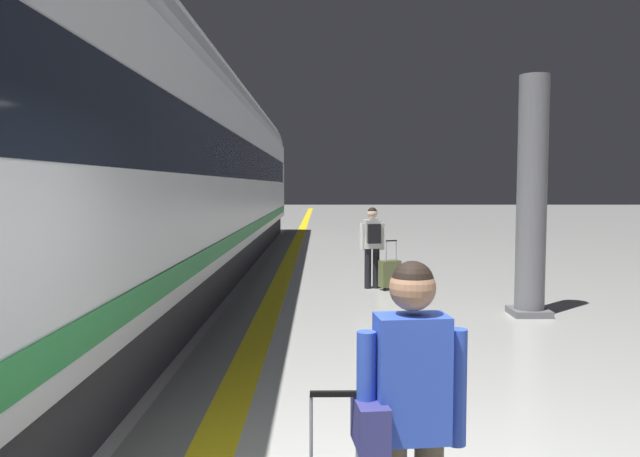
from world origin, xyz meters
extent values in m
cube|color=yellow|center=(-1.03, 10.00, 0.00)|extent=(0.36, 80.00, 0.01)
cube|color=slate|center=(-1.40, 10.00, 0.00)|extent=(0.69, 80.00, 0.01)
cube|color=#38383D|center=(-3.21, 7.22, 0.35)|extent=(2.67, 30.81, 0.70)
cube|color=silver|center=(-3.21, 7.22, 2.15)|extent=(2.90, 32.09, 2.90)
cylinder|color=silver|center=(-3.21, 7.22, 3.55)|extent=(2.84, 31.45, 2.84)
cube|color=black|center=(-3.21, 7.22, 2.50)|extent=(2.93, 30.17, 0.80)
cube|color=#268C3F|center=(-3.21, 7.22, 1.00)|extent=(2.94, 31.45, 0.24)
cube|color=gray|center=(-4.68, 12.04, 1.90)|extent=(0.02, 0.90, 2.00)
cube|color=blue|center=(0.19, -0.18, 1.09)|extent=(0.35, 0.23, 0.58)
cylinder|color=blue|center=(0.40, -0.16, 1.05)|extent=(0.09, 0.09, 0.54)
cylinder|color=blue|center=(-0.02, -0.21, 1.05)|extent=(0.09, 0.09, 0.54)
sphere|color=#A37556|center=(0.19, -0.18, 1.51)|extent=(0.21, 0.21, 0.21)
sphere|color=black|center=(0.19, -0.18, 1.53)|extent=(0.19, 0.19, 0.19)
cube|color=navy|center=(0.00, -0.23, 0.90)|extent=(0.16, 0.28, 0.21)
cylinder|color=gray|center=(-0.06, -0.20, 0.84)|extent=(0.02, 0.02, 0.38)
cylinder|color=gray|center=(-0.26, -0.20, 0.84)|extent=(0.02, 0.02, 0.38)
cube|color=black|center=(-0.16, -0.20, 1.03)|extent=(0.22, 0.03, 0.02)
cylinder|color=black|center=(0.69, 8.68, 0.38)|extent=(0.13, 0.13, 0.77)
cylinder|color=black|center=(0.85, 8.71, 0.38)|extent=(0.13, 0.13, 0.77)
cube|color=silver|center=(0.77, 8.69, 1.04)|extent=(0.34, 0.24, 0.55)
cylinder|color=silver|center=(0.57, 8.67, 1.00)|extent=(0.08, 0.08, 0.51)
cylinder|color=silver|center=(0.97, 8.74, 1.00)|extent=(0.08, 0.08, 0.51)
sphere|color=beige|center=(0.77, 8.69, 1.44)|extent=(0.20, 0.20, 0.20)
sphere|color=black|center=(0.77, 8.69, 1.46)|extent=(0.19, 0.19, 0.19)
cube|color=black|center=(0.80, 8.56, 1.06)|extent=(0.26, 0.17, 0.37)
cube|color=#596038|center=(1.09, 8.52, 0.31)|extent=(0.43, 0.34, 0.50)
cube|color=#596038|center=(1.05, 8.63, 0.25)|extent=(0.30, 0.13, 0.27)
cylinder|color=black|center=(0.98, 8.41, 0.03)|extent=(0.04, 0.06, 0.06)
cylinder|color=black|center=(1.25, 8.51, 0.03)|extent=(0.04, 0.06, 0.06)
cylinder|color=gray|center=(1.01, 8.44, 0.75)|extent=(0.02, 0.02, 0.38)
cylinder|color=gray|center=(1.21, 8.51, 0.75)|extent=(0.02, 0.02, 0.38)
cube|color=black|center=(1.11, 8.47, 0.94)|extent=(0.21, 0.10, 0.02)
cylinder|color=slate|center=(2.95, 6.26, 1.80)|extent=(0.44, 0.44, 3.60)
cube|color=slate|center=(2.95, 6.26, 0.05)|extent=(0.56, 0.56, 0.10)
camera|label=1|loc=(-0.22, -2.88, 1.96)|focal=34.26mm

